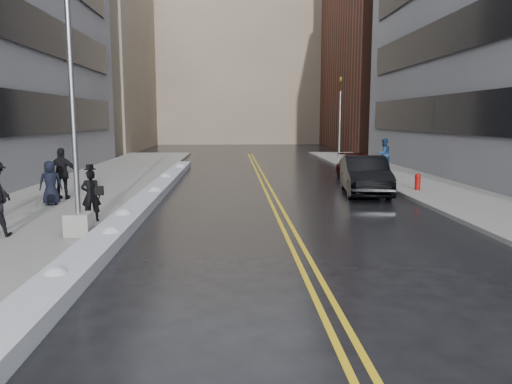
{
  "coord_description": "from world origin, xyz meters",
  "views": [
    {
      "loc": [
        0.85,
        -11.39,
        3.27
      ],
      "look_at": [
        1.49,
        1.93,
        1.3
      ],
      "focal_mm": 35.0,
      "sensor_mm": 36.0,
      "label": 1
    }
  ],
  "objects": [
    {
      "name": "car_maroon",
      "position": [
        7.5,
        14.9,
        0.67
      ],
      "size": [
        2.38,
        4.8,
        1.34
      ],
      "primitive_type": "imported",
      "rotation": [
        0.0,
        0.0,
        -0.11
      ],
      "color": "#39090C",
      "rests_on": "ground"
    },
    {
      "name": "car_black",
      "position": [
        6.59,
        9.78,
        0.83
      ],
      "size": [
        2.37,
        5.21,
        1.66
      ],
      "primitive_type": "imported",
      "rotation": [
        0.0,
        0.0,
        -0.13
      ],
      "color": "black",
      "rests_on": "ground"
    },
    {
      "name": "lamppost",
      "position": [
        -3.3,
        2.0,
        2.53
      ],
      "size": [
        0.65,
        0.65,
        7.62
      ],
      "color": "gray",
      "rests_on": "sidewalk_west"
    },
    {
      "name": "fire_hydrant",
      "position": [
        9.0,
        10.0,
        0.55
      ],
      "size": [
        0.26,
        0.26,
        0.73
      ],
      "color": "maroon",
      "rests_on": "sidewalk_east"
    },
    {
      "name": "building_east_far",
      "position": [
        19.0,
        42.0,
        14.0
      ],
      "size": [
        14.0,
        20.0,
        28.0
      ],
      "primitive_type": "cube",
      "color": "#562D21",
      "rests_on": "ground"
    },
    {
      "name": "sidewalk_east",
      "position": [
        10.0,
        10.0,
        0.07
      ],
      "size": [
        4.0,
        50.0,
        0.15
      ],
      "primitive_type": "cube",
      "color": "gray",
      "rests_on": "ground"
    },
    {
      "name": "building_west_far",
      "position": [
        -15.5,
        44.0,
        9.0
      ],
      "size": [
        14.0,
        22.0,
        18.0
      ],
      "primitive_type": "cube",
      "color": "gray",
      "rests_on": "ground"
    },
    {
      "name": "pedestrian_c",
      "position": [
        -5.75,
        6.88,
        0.96
      ],
      "size": [
        0.91,
        0.73,
        1.62
      ],
      "primitive_type": "imported",
      "rotation": [
        0.0,
        0.0,
        3.45
      ],
      "color": "black",
      "rests_on": "sidewalk_west"
    },
    {
      "name": "lane_line_left",
      "position": [
        2.35,
        10.0,
        0.0
      ],
      "size": [
        0.12,
        50.0,
        0.01
      ],
      "primitive_type": "cube",
      "color": "gold",
      "rests_on": "ground"
    },
    {
      "name": "snow_ridge",
      "position": [
        -2.45,
        8.0,
        0.17
      ],
      "size": [
        0.9,
        30.0,
        0.34
      ],
      "primitive_type": "cube",
      "color": "silver",
      "rests_on": "ground"
    },
    {
      "name": "pedestrian_fedora",
      "position": [
        -3.46,
        3.85,
        0.94
      ],
      "size": [
        0.63,
        0.46,
        1.58
      ],
      "primitive_type": "imported",
      "rotation": [
        0.0,
        0.0,
        3.29
      ],
      "color": "black",
      "rests_on": "sidewalk_west"
    },
    {
      "name": "building_far",
      "position": [
        2.0,
        60.0,
        11.0
      ],
      "size": [
        36.0,
        16.0,
        22.0
      ],
      "primitive_type": "cube",
      "color": "gray",
      "rests_on": "ground"
    },
    {
      "name": "ground",
      "position": [
        0.0,
        0.0,
        0.0
      ],
      "size": [
        160.0,
        160.0,
        0.0
      ],
      "primitive_type": "plane",
      "color": "black",
      "rests_on": "ground"
    },
    {
      "name": "traffic_signal",
      "position": [
        8.5,
        24.0,
        3.4
      ],
      "size": [
        0.16,
        0.2,
        6.0
      ],
      "color": "gray",
      "rests_on": "sidewalk_east"
    },
    {
      "name": "sidewalk_west",
      "position": [
        -5.75,
        10.0,
        0.07
      ],
      "size": [
        5.5,
        50.0,
        0.15
      ],
      "primitive_type": "cube",
      "color": "gray",
      "rests_on": "ground"
    },
    {
      "name": "pedestrian_d",
      "position": [
        -5.74,
        8.17,
        1.15
      ],
      "size": [
        1.18,
        0.51,
        2.0
      ],
      "primitive_type": "imported",
      "rotation": [
        0.0,
        0.0,
        3.16
      ],
      "color": "black",
      "rests_on": "sidewalk_west"
    },
    {
      "name": "lane_line_right",
      "position": [
        2.65,
        10.0,
        0.0
      ],
      "size": [
        0.12,
        50.0,
        0.01
      ],
      "primitive_type": "cube",
      "color": "gold",
      "rests_on": "ground"
    },
    {
      "name": "pedestrian_east",
      "position": [
        10.18,
        18.9,
        1.1
      ],
      "size": [
        1.14,
        1.03,
        1.91
      ],
      "primitive_type": "imported",
      "rotation": [
        0.0,
        0.0,
        3.55
      ],
      "color": "navy",
      "rests_on": "sidewalk_east"
    }
  ]
}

